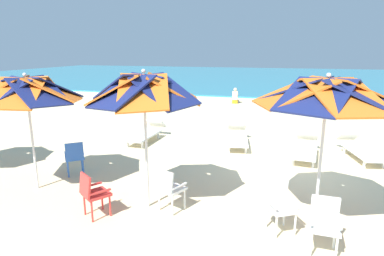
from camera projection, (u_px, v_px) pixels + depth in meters
The scene contains 16 objects.
ground_plane at pixel (291, 167), 8.69m from camera, with size 80.00×80.00×0.00m, color beige.
sea at pixel (290, 77), 37.11m from camera, with size 80.00×36.00×0.10m, color teal.
surf_foam at pixel (290, 101), 20.04m from camera, with size 80.00×0.70×0.01m, color white.
beach_umbrella_0 at pixel (327, 93), 5.27m from camera, with size 2.42×2.42×2.70m.
plastic_chair_0 at pixel (324, 221), 4.97m from camera, with size 0.46×0.48×0.87m.
plastic_chair_1 at pixel (279, 203), 5.55m from camera, with size 0.61×0.62×0.87m.
beach_umbrella_1 at pixel (144, 90), 5.97m from camera, with size 2.20×2.20×2.72m.
plastic_chair_2 at pixel (93, 192), 6.00m from camera, with size 0.62×0.63×0.87m.
plastic_chair_3 at pixel (169, 187), 6.21m from camera, with size 0.58×0.60×0.87m.
beach_umbrella_2 at pixel (27, 91), 6.86m from camera, with size 2.32×2.32×2.59m.
plastic_chair_4 at pixel (75, 156), 8.04m from camera, with size 0.63×0.63×0.87m.
sun_lounger_0 at pixel (360, 149), 9.35m from camera, with size 1.12×2.23×0.62m.
sun_lounger_1 at pixel (305, 148), 9.43m from camera, with size 0.83×2.19×0.62m.
sun_lounger_2 at pixel (237, 137), 10.64m from camera, with size 0.97×2.22×0.62m.
sun_lounger_3 at pixel (146, 133), 11.16m from camera, with size 0.68×2.16×0.62m.
beachgoer_seated at pixel (235, 98), 19.12m from camera, with size 0.30×0.93×0.92m.
Camera 1 is at (-0.25, -8.62, 3.05)m, focal length 30.35 mm.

